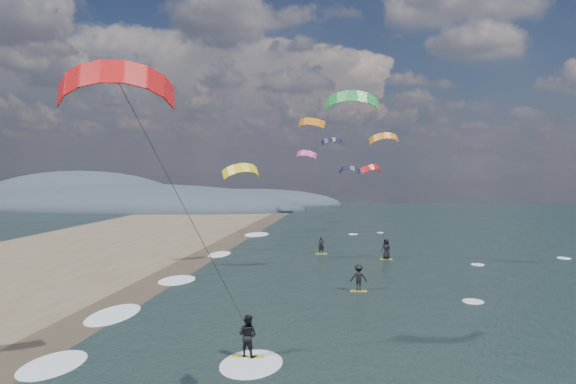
# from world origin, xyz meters

# --- Properties ---
(wet_sand_strip) EXTENTS (3.00, 240.00, 0.00)m
(wet_sand_strip) POSITION_xyz_m (-12.00, 10.00, 0.00)
(wet_sand_strip) COLOR #382D23
(wet_sand_strip) RESTS_ON ground
(coastal_hills) EXTENTS (80.00, 41.00, 15.00)m
(coastal_hills) POSITION_xyz_m (-44.84, 107.86, 0.00)
(coastal_hills) COLOR #3D4756
(coastal_hills) RESTS_ON ground
(kitesurfer_near_b) EXTENTS (7.24, 8.71, 12.57)m
(kitesurfer_near_b) POSITION_xyz_m (-4.66, 3.60, 8.12)
(kitesurfer_near_b) COLOR gold
(kitesurfer_near_b) RESTS_ON ground
(far_kitesurfers) EXTENTS (7.08, 18.52, 1.85)m
(far_kitesurfers) POSITION_xyz_m (2.70, 31.42, 0.90)
(far_kitesurfers) COLOR gold
(far_kitesurfers) RESTS_ON ground
(bg_kite_field) EXTENTS (16.04, 63.39, 6.64)m
(bg_kite_field) POSITION_xyz_m (-0.39, 59.93, 11.02)
(bg_kite_field) COLOR black
(bg_kite_field) RESTS_ON ground
(shoreline_surf) EXTENTS (2.40, 79.40, 0.11)m
(shoreline_surf) POSITION_xyz_m (-10.80, 14.75, 0.00)
(shoreline_surf) COLOR white
(shoreline_surf) RESTS_ON ground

